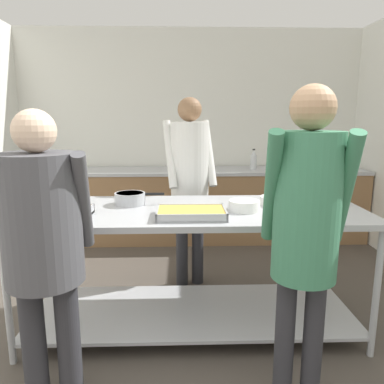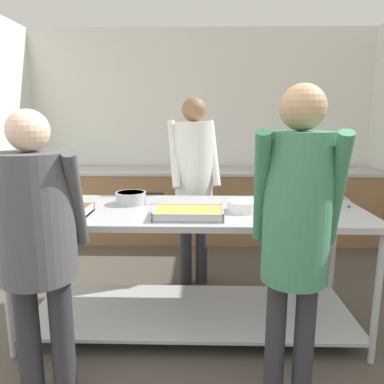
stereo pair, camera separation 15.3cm
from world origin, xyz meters
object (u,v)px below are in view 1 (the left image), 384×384
plate_stack (244,206)px  guest_serving_right (306,220)px  sauce_pan (130,198)px  cook_behind_counter (190,172)px  water_bottle (254,160)px  serving_tray_vegetables (53,214)px  guest_serving_left (43,234)px  broccoli_bowl (275,200)px  serving_tray_greens (191,213)px  serving_tray_roast (313,197)px

plate_stack → guest_serving_right: 0.82m
sauce_pan → cook_behind_counter: (0.45, 0.60, 0.11)m
cook_behind_counter → guest_serving_right: bearing=-72.2°
guest_serving_right → water_bottle: (0.32, 2.92, -0.04)m
serving_tray_vegetables → plate_stack: size_ratio=2.03×
serving_tray_vegetables → guest_serving_left: guest_serving_left is taller
serving_tray_vegetables → plate_stack: (1.26, 0.15, 0.01)m
cook_behind_counter → guest_serving_left: bearing=-117.8°
plate_stack → broccoli_bowl: bearing=33.9°
guest_serving_right → serving_tray_greens: bearing=129.9°
serving_tray_vegetables → cook_behind_counter: (0.90, 0.96, 0.13)m
serving_tray_roast → guest_serving_right: (-0.43, -1.09, 0.13)m
plate_stack → cook_behind_counter: cook_behind_counter is taller
plate_stack → cook_behind_counter: (-0.36, 0.80, 0.12)m
guest_serving_right → guest_serving_left: bearing=174.8°
serving_tray_roast → guest_serving_left: guest_serving_left is taller
broccoli_bowl → guest_serving_left: guest_serving_left is taller
serving_tray_greens → guest_serving_left: bearing=-146.0°
cook_behind_counter → water_bottle: (0.83, 1.32, -0.05)m
serving_tray_greens → guest_serving_right: size_ratio=0.26×
sauce_pan → guest_serving_left: (-0.33, -0.88, 0.01)m
sauce_pan → serving_tray_greens: 0.57m
broccoli_bowl → guest_serving_right: guest_serving_right is taller
guest_serving_right → water_bottle: 2.93m
serving_tray_roast → guest_serving_right: bearing=-111.5°
serving_tray_vegetables → plate_stack: plate_stack is taller
sauce_pan → guest_serving_left: guest_serving_left is taller
serving_tray_greens → guest_serving_right: bearing=-50.1°
guest_serving_left → serving_tray_roast: bearing=29.4°
serving_tray_roast → serving_tray_vegetables: bearing=-166.3°
serving_tray_greens → broccoli_bowl: 0.71m
water_bottle → serving_tray_roast: bearing=-86.4°
serving_tray_vegetables → guest_serving_right: bearing=-24.4°
broccoli_bowl → sauce_pan: bearing=178.2°
guest_serving_left → guest_serving_right: bearing=-5.2°
broccoli_bowl → guest_serving_left: (-1.40, -0.85, 0.02)m
guest_serving_left → water_bottle: size_ratio=6.23×
plate_stack → water_bottle: size_ratio=0.89×
sauce_pan → water_bottle: 2.31m
plate_stack → water_bottle: 2.17m
water_bottle → serving_tray_greens: bearing=-110.4°
sauce_pan → serving_tray_greens: sauce_pan is taller
serving_tray_vegetables → serving_tray_roast: bearing=13.7°
serving_tray_greens → guest_serving_left: 0.92m
plate_stack → water_bottle: (0.48, 2.12, 0.07)m
water_bottle → guest_serving_left: bearing=-120.0°
sauce_pan → cook_behind_counter: bearing=52.6°
serving_tray_roast → water_bottle: water_bottle is taller
serving_tray_roast → sauce_pan: bearing=-176.3°
serving_tray_vegetables → serving_tray_greens: size_ratio=1.03×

